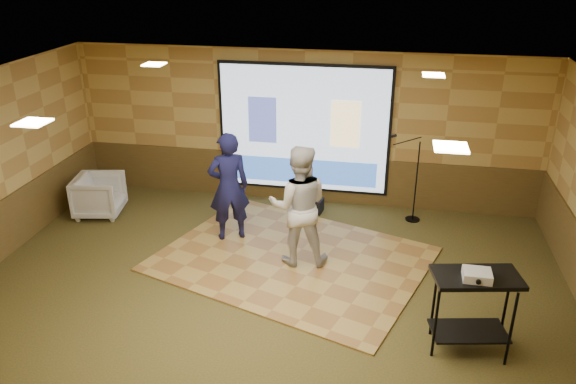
% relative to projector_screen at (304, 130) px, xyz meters
% --- Properties ---
extents(ground, '(9.00, 9.00, 0.00)m').
position_rel_projector_screen_xyz_m(ground, '(0.00, -3.44, -1.47)').
color(ground, '#2D3B1A').
rests_on(ground, ground).
extents(room_shell, '(9.04, 7.04, 3.02)m').
position_rel_projector_screen_xyz_m(room_shell, '(0.00, -3.44, 0.62)').
color(room_shell, tan).
rests_on(room_shell, ground).
extents(wainscot_back, '(9.00, 0.04, 0.95)m').
position_rel_projector_screen_xyz_m(wainscot_back, '(0.00, 0.04, -1.00)').
color(wainscot_back, '#543E1C').
rests_on(wainscot_back, ground).
extents(projector_screen, '(3.32, 0.06, 2.52)m').
position_rel_projector_screen_xyz_m(projector_screen, '(0.00, 0.00, 0.00)').
color(projector_screen, black).
rests_on(projector_screen, room_shell).
extents(downlight_nw, '(0.32, 0.32, 0.02)m').
position_rel_projector_screen_xyz_m(downlight_nw, '(-2.20, -1.64, 1.50)').
color(downlight_nw, beige).
rests_on(downlight_nw, room_shell).
extents(downlight_ne, '(0.32, 0.32, 0.02)m').
position_rel_projector_screen_xyz_m(downlight_ne, '(2.20, -1.64, 1.50)').
color(downlight_ne, beige).
rests_on(downlight_ne, room_shell).
extents(downlight_sw, '(0.32, 0.32, 0.02)m').
position_rel_projector_screen_xyz_m(downlight_sw, '(-2.20, -4.94, 1.50)').
color(downlight_sw, beige).
rests_on(downlight_sw, room_shell).
extents(downlight_se, '(0.32, 0.32, 0.02)m').
position_rel_projector_screen_xyz_m(downlight_se, '(2.20, -4.94, 1.50)').
color(downlight_se, beige).
rests_on(downlight_se, room_shell).
extents(dance_floor, '(4.90, 4.30, 0.03)m').
position_rel_projector_screen_xyz_m(dance_floor, '(0.20, -2.34, -1.46)').
color(dance_floor, '#A6833D').
rests_on(dance_floor, ground).
extents(player_left, '(0.83, 0.71, 1.91)m').
position_rel_projector_screen_xyz_m(player_left, '(-0.99, -1.81, -0.49)').
color(player_left, '#141541').
rests_on(player_left, dance_floor).
extents(player_right, '(1.06, 0.89, 1.97)m').
position_rel_projector_screen_xyz_m(player_right, '(0.32, -2.40, -0.46)').
color(player_right, beige).
rests_on(player_right, dance_floor).
extents(av_table, '(1.04, 0.55, 1.10)m').
position_rel_projector_screen_xyz_m(av_table, '(2.78, -4.11, -0.68)').
color(av_table, black).
rests_on(av_table, ground).
extents(projector, '(0.33, 0.28, 0.11)m').
position_rel_projector_screen_xyz_m(projector, '(2.76, -4.20, -0.32)').
color(projector, silver).
rests_on(projector, av_table).
extents(mic_stand, '(0.65, 0.27, 1.67)m').
position_rel_projector_screen_xyz_m(mic_stand, '(2.11, -0.48, -0.98)').
color(mic_stand, black).
rests_on(mic_stand, ground).
extents(banquet_chair, '(0.99, 0.97, 0.78)m').
position_rel_projector_screen_xyz_m(banquet_chair, '(-3.70, -1.33, -1.09)').
color(banquet_chair, gray).
rests_on(banquet_chair, ground).
extents(duffel_bag, '(0.47, 0.35, 0.27)m').
position_rel_projector_screen_xyz_m(duffel_bag, '(0.25, -0.47, -1.34)').
color(duffel_bag, black).
rests_on(duffel_bag, ground).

